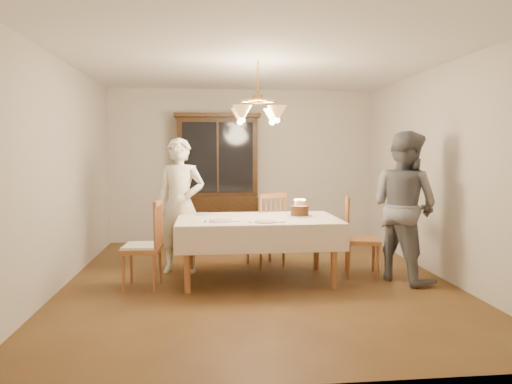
{
  "coord_description": "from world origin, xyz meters",
  "views": [
    {
      "loc": [
        -0.57,
        -5.35,
        1.54
      ],
      "look_at": [
        0.0,
        0.2,
        1.05
      ],
      "focal_mm": 32.0,
      "sensor_mm": 36.0,
      "label": 1
    }
  ],
  "objects": [
    {
      "name": "place_setting_near_left",
      "position": [
        -0.43,
        -0.23,
        0.77
      ],
      "size": [
        0.41,
        0.27,
        0.02
      ],
      "color": "white",
      "rests_on": "dining_table"
    },
    {
      "name": "room_shell",
      "position": [
        0.0,
        0.0,
        1.58
      ],
      "size": [
        5.0,
        5.0,
        5.0
      ],
      "color": "white",
      "rests_on": "ground"
    },
    {
      "name": "ground",
      "position": [
        0.0,
        0.0,
        0.0
      ],
      "size": [
        5.0,
        5.0,
        0.0
      ],
      "primitive_type": "plane",
      "color": "#503217",
      "rests_on": "ground"
    },
    {
      "name": "birthday_cake",
      "position": [
        0.52,
        0.05,
        0.82
      ],
      "size": [
        0.3,
        0.3,
        0.21
      ],
      "color": "white",
      "rests_on": "dining_table"
    },
    {
      "name": "chandelier",
      "position": [
        -0.0,
        -0.0,
        1.98
      ],
      "size": [
        0.62,
        0.62,
        0.73
      ],
      "color": "#BF8C3F",
      "rests_on": "ground"
    },
    {
      "name": "place_setting_far_left",
      "position": [
        -0.63,
        0.35,
        0.77
      ],
      "size": [
        0.37,
        0.23,
        0.02
      ],
      "color": "white",
      "rests_on": "dining_table"
    },
    {
      "name": "chair_far_side",
      "position": [
        0.19,
        0.68,
        0.44
      ],
      "size": [
        0.58,
        0.57,
        1.0
      ],
      "color": "brown",
      "rests_on": "ground"
    },
    {
      "name": "dining_table",
      "position": [
        0.0,
        0.0,
        0.68
      ],
      "size": [
        1.9,
        1.1,
        0.76
      ],
      "color": "brown",
      "rests_on": "ground"
    },
    {
      "name": "chair_right_end",
      "position": [
        1.3,
        0.07,
        0.44
      ],
      "size": [
        0.51,
        0.52,
        1.0
      ],
      "color": "brown",
      "rests_on": "ground"
    },
    {
      "name": "chair_left_end",
      "position": [
        -1.33,
        -0.17,
        0.45
      ],
      "size": [
        0.45,
        0.47,
        1.0
      ],
      "color": "brown",
      "rests_on": "ground"
    },
    {
      "name": "place_setting_near_right",
      "position": [
        0.06,
        -0.35,
        0.77
      ],
      "size": [
        0.4,
        0.25,
        0.02
      ],
      "color": "white",
      "rests_on": "dining_table"
    },
    {
      "name": "adult_in_grey",
      "position": [
        1.74,
        -0.16,
        0.89
      ],
      "size": [
        1.01,
        1.09,
        1.78
      ],
      "primitive_type": "imported",
      "rotation": [
        0.0,
        0.0,
        2.08
      ],
      "color": "slate",
      "rests_on": "ground"
    },
    {
      "name": "elderly_woman",
      "position": [
        -0.94,
        0.48,
        0.86
      ],
      "size": [
        0.7,
        0.53,
        1.72
      ],
      "primitive_type": "imported",
      "rotation": [
        0.0,
        0.0,
        -0.2
      ],
      "color": "white",
      "rests_on": "ground"
    },
    {
      "name": "china_hutch",
      "position": [
        -0.43,
        2.25,
        1.04
      ],
      "size": [
        1.38,
        0.54,
        2.16
      ],
      "color": "black",
      "rests_on": "ground"
    }
  ]
}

